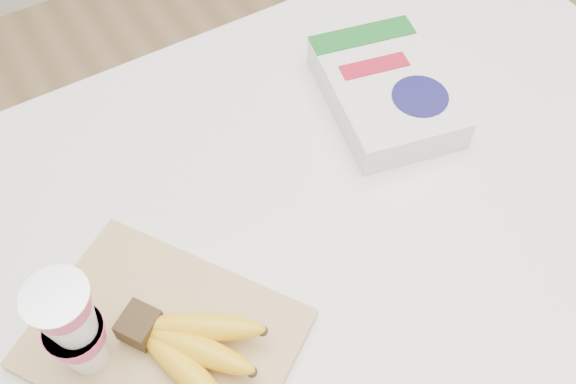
% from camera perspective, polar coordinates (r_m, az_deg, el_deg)
% --- Properties ---
extents(table, '(1.28, 0.85, 0.96)m').
position_cam_1_polar(table, '(1.41, 3.02, -11.22)').
color(table, white).
rests_on(table, ground).
extents(cutting_board, '(0.39, 0.41, 0.02)m').
position_cam_1_polar(cutting_board, '(0.87, -10.96, -12.70)').
color(cutting_board, tan).
rests_on(cutting_board, table).
extents(bananas, '(0.18, 0.19, 0.06)m').
position_cam_1_polar(bananas, '(0.83, -8.78, -13.36)').
color(bananas, '#382816').
rests_on(bananas, cutting_board).
extents(yogurt_stack, '(0.08, 0.08, 0.18)m').
position_cam_1_polar(yogurt_stack, '(0.79, -18.60, -11.25)').
color(yogurt_stack, white).
rests_on(yogurt_stack, cutting_board).
extents(cereal_box, '(0.24, 0.30, 0.06)m').
position_cam_1_polar(cereal_box, '(1.09, 8.65, 8.88)').
color(cereal_box, white).
rests_on(cereal_box, table).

